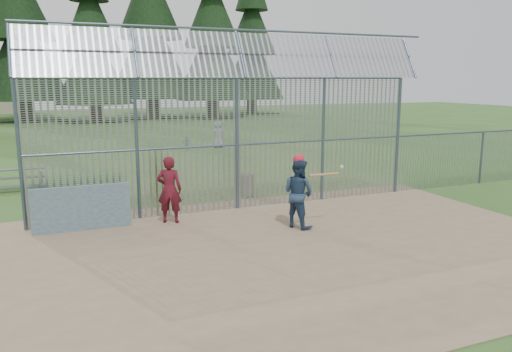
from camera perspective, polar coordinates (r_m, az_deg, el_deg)
name	(u,v)px	position (r m, az deg, el deg)	size (l,w,h in m)	color
ground	(287,242)	(12.48, 3.57, -7.49)	(120.00, 120.00, 0.00)	#2D511E
dirt_infield	(296,247)	(12.05, 4.63, -8.13)	(14.00, 10.00, 0.02)	#756047
dugout_wall	(82,208)	(13.92, -19.29, -3.49)	(2.50, 0.12, 1.20)	#38566B
batter	(298,193)	(13.42, 4.85, -1.97)	(0.90, 0.71, 1.86)	navy
onlooker	(169,190)	(13.99, -9.86, -1.54)	(0.68, 0.45, 1.87)	maroon
bg_kid_standing	(218,134)	(29.43, -4.36, 4.76)	(0.76, 0.50, 1.56)	gray
bg_kid_seated	(186,143)	(28.43, -7.95, 3.73)	(0.49, 0.20, 0.84)	slate
batting_gear	(303,162)	(13.29, 5.40, 1.61)	(1.37, 0.45, 0.62)	red
trash_can	(246,185)	(17.16, -1.13, -1.03)	(0.56, 0.56, 0.82)	gray
backstop_fence	(291,131)	(15.80, 4.08, 5.17)	(20.09, 0.81, 5.30)	#47566B
conifer_row	(118,8)	(53.05, -15.45, 18.05)	(38.48, 12.26, 20.20)	#332319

